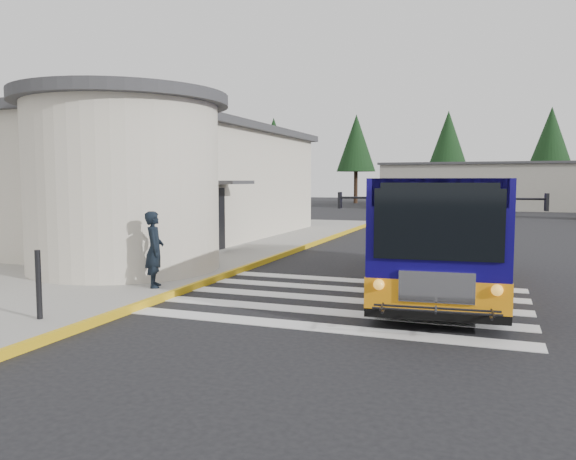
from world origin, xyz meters
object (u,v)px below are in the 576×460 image
(transit_bus, at_px, (438,236))
(bollard, at_px, (39,285))
(pedestrian_b, at_px, (168,247))
(pedestrian_a, at_px, (154,249))

(transit_bus, bearing_deg, bollard, -140.38)
(transit_bus, relative_size, pedestrian_b, 6.41)
(pedestrian_a, height_order, bollard, pedestrian_a)
(transit_bus, bearing_deg, pedestrian_a, -159.16)
(transit_bus, relative_size, pedestrian_a, 5.44)
(pedestrian_a, distance_m, bollard, 3.31)
(pedestrian_b, bearing_deg, bollard, -9.71)
(transit_bus, relative_size, bollard, 7.72)
(pedestrian_a, bearing_deg, transit_bus, -93.45)
(transit_bus, height_order, pedestrian_a, transit_bus)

